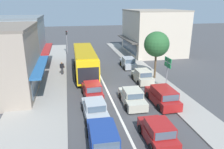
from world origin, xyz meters
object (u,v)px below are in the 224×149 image
object	(u,v)px
hatchback_behind_bus_mid	(92,90)
traffic_light_downstreet	(67,38)
street_tree_right	(157,44)
parked_hatchback_kerb_second	(142,76)
parked_wagon_kerb_front	(163,96)
sedan_queue_gap_filler	(95,109)
pedestrian_with_handbag_near	(62,67)
hatchback_queue_far_back	(158,132)
city_bus	(85,60)
parked_hatchback_kerb_third	(128,63)
directional_road_sign	(168,65)
sedan_adjacent_lane_trail	(132,97)
wagon_behind_bus_near	(103,139)

from	to	relation	value
hatchback_behind_bus_mid	traffic_light_downstreet	size ratio (longest dim) A/B	0.90
hatchback_behind_bus_mid	traffic_light_downstreet	xyz separation A→B (m)	(-2.20, 19.87, 2.15)
hatchback_behind_bus_mid	street_tree_right	size ratio (longest dim) A/B	0.66
hatchback_behind_bus_mid	street_tree_right	bearing A→B (deg)	26.30
parked_hatchback_kerb_second	parked_wagon_kerb_front	bearing A→B (deg)	-90.99
sedan_queue_gap_filler	parked_hatchback_kerb_second	bearing A→B (deg)	47.57
parked_wagon_kerb_front	pedestrian_with_handbag_near	distance (m)	13.78
hatchback_queue_far_back	pedestrian_with_handbag_near	size ratio (longest dim) A/B	2.28
city_bus	sedan_queue_gap_filler	xyz separation A→B (m)	(-0.19, -11.51, -1.22)
parked_hatchback_kerb_third	street_tree_right	distance (m)	6.65
parked_hatchback_kerb_second	directional_road_sign	bearing A→B (deg)	-58.70
sedan_adjacent_lane_trail	hatchback_queue_far_back	distance (m)	5.84
wagon_behind_bus_near	sedan_queue_gap_filler	bearing A→B (deg)	89.82
wagon_behind_bus_near	sedan_queue_gap_filler	distance (m)	4.18
parked_hatchback_kerb_second	directional_road_sign	distance (m)	3.81
parked_hatchback_kerb_second	sedan_adjacent_lane_trail	bearing A→B (deg)	-117.63
wagon_behind_bus_near	traffic_light_downstreet	bearing A→B (deg)	93.98
hatchback_queue_far_back	parked_hatchback_kerb_second	distance (m)	11.60
hatchback_queue_far_back	pedestrian_with_handbag_near	xyz separation A→B (m)	(-6.38, 15.70, 0.36)
hatchback_behind_bus_mid	street_tree_right	xyz separation A→B (m)	(8.13, 4.02, 3.54)
wagon_behind_bus_near	street_tree_right	world-z (taller)	street_tree_right
hatchback_behind_bus_mid	parked_hatchback_kerb_second	xyz separation A→B (m)	(6.24, 3.14, 0.00)
city_bus	traffic_light_downstreet	world-z (taller)	traffic_light_downstreet
sedan_queue_gap_filler	parked_hatchback_kerb_second	world-z (taller)	parked_hatchback_kerb_second
hatchback_queue_far_back	parked_hatchback_kerb_third	distance (m)	17.66
traffic_light_downstreet	pedestrian_with_handbag_near	bearing A→B (deg)	-93.56
sedan_queue_gap_filler	city_bus	bearing A→B (deg)	89.06
sedan_adjacent_lane_trail	parked_wagon_kerb_front	distance (m)	2.78
parked_hatchback_kerb_third	directional_road_sign	size ratio (longest dim) A/B	1.04
sedan_adjacent_lane_trail	hatchback_queue_far_back	world-z (taller)	hatchback_queue_far_back
city_bus	parked_hatchback_kerb_second	distance (m)	7.78
directional_road_sign	street_tree_right	bearing A→B (deg)	86.78
sedan_queue_gap_filler	traffic_light_downstreet	xyz separation A→B (m)	(-1.96, 23.82, 2.19)
sedan_queue_gap_filler	street_tree_right	world-z (taller)	street_tree_right
parked_hatchback_kerb_second	parked_hatchback_kerb_third	size ratio (longest dim) A/B	1.00
parked_hatchback_kerb_third	parked_hatchback_kerb_second	bearing A→B (deg)	-89.92
city_bus	wagon_behind_bus_near	bearing A→B (deg)	-90.74
directional_road_sign	street_tree_right	world-z (taller)	street_tree_right
parked_hatchback_kerb_third	sedan_adjacent_lane_trail	bearing A→B (deg)	-103.69
parked_wagon_kerb_front	parked_hatchback_kerb_third	world-z (taller)	parked_wagon_kerb_front
directional_road_sign	street_tree_right	distance (m)	3.98
hatchback_behind_bus_mid	parked_hatchback_kerb_second	bearing A→B (deg)	26.70
wagon_behind_bus_near	directional_road_sign	distance (m)	11.95
directional_road_sign	parked_hatchback_kerb_second	bearing A→B (deg)	121.30
hatchback_queue_far_back	pedestrian_with_handbag_near	bearing A→B (deg)	112.12
wagon_behind_bus_near	pedestrian_with_handbag_near	size ratio (longest dim) A/B	2.79
hatchback_queue_far_back	directional_road_sign	world-z (taller)	directional_road_sign
city_bus	sedan_adjacent_lane_trail	distance (m)	10.50
hatchback_queue_far_back	parked_hatchback_kerb_third	size ratio (longest dim) A/B	1.00
parked_wagon_kerb_front	parked_hatchback_kerb_third	bearing A→B (deg)	89.56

